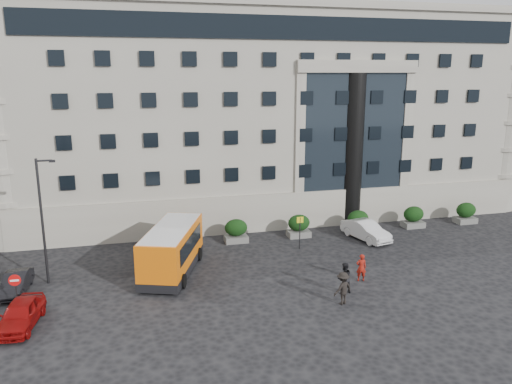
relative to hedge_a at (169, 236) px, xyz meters
The scene contains 21 objects.
ground 8.81m from the hedge_a, 62.85° to the right, with size 120.00×120.00×0.00m, color black.
civic_building 19.15m from the hedge_a, 54.85° to the left, with size 44.00×24.00×18.00m, color gray.
entrance_column 17.13m from the hedge_a, ahead, with size 1.80×1.80×13.00m, color black.
hedge_a is the anchor object (origin of this frame).
hedge_b 5.20m from the hedge_a, ahead, with size 1.80×1.26×1.84m.
hedge_c 10.40m from the hedge_a, ahead, with size 1.80×1.26×1.84m.
hedge_d 15.60m from the hedge_a, ahead, with size 1.80×1.26×1.84m.
hedge_e 20.80m from the hedge_a, ahead, with size 1.80×1.26×1.84m.
hedge_f 26.00m from the hedge_a, ahead, with size 1.80×1.26×1.84m.
street_lamp 9.89m from the hedge_a, 148.84° to the right, with size 1.16×0.18×8.00m.
bus_stop_sign 9.94m from the hedge_a, 16.42° to the right, with size 0.50×0.08×2.52m.
no_entry_sign 12.64m from the hedge_a, 135.52° to the right, with size 0.64×0.16×2.32m.
minibus 5.06m from the hedge_a, 92.16° to the right, with size 4.98×7.91×3.12m.
red_truck 10.54m from the hedge_a, 146.28° to the left, with size 2.84×5.45×2.84m.
parked_car_a 13.47m from the hedge_a, 129.38° to the right, with size 1.68×4.17×1.42m, color maroon.
parked_car_b 11.28m from the hedge_a, 148.98° to the right, with size 1.30×3.72×1.22m, color black.
parked_car_d 15.37m from the hedge_a, 147.76° to the left, with size 2.13×4.62×1.28m, color black.
white_taxi 15.49m from the hedge_a, ahead, with size 1.60×4.58×1.51m, color silver.
pedestrian_a 14.72m from the hedge_a, 39.48° to the right, with size 0.65×0.43×1.79m, color maroon.
pedestrian_b 14.41m from the hedge_a, 48.59° to the right, with size 0.94×0.73×1.94m, color black.
pedestrian_c 15.02m from the hedge_a, 53.87° to the right, with size 1.25×0.72×1.94m, color black.
Camera 1 is at (-6.51, -28.75, 12.98)m, focal length 35.00 mm.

